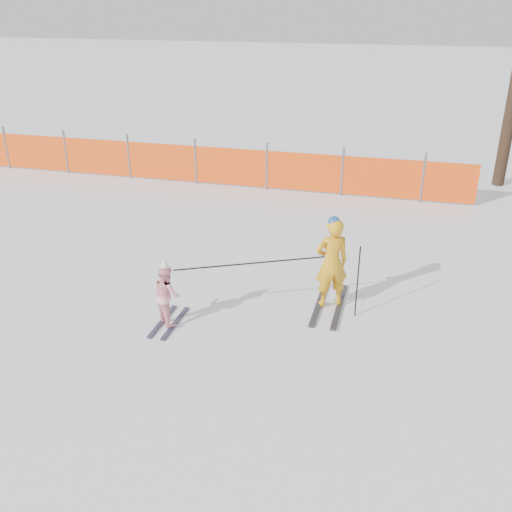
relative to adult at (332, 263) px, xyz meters
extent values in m
plane|color=white|center=(-1.13, -0.99, -0.79)|extent=(120.00, 120.00, 0.00)
cube|color=black|center=(-0.17, 0.00, -0.77)|extent=(0.09, 1.52, 0.04)
cube|color=black|center=(0.17, 0.00, -0.77)|extent=(0.09, 1.52, 0.04)
imported|color=orange|center=(0.00, 0.00, 0.01)|extent=(0.66, 0.57, 1.52)
sphere|color=#194D8B|center=(0.00, 0.00, 0.71)|extent=(0.20, 0.20, 0.20)
cube|color=black|center=(-2.48, -1.20, -0.78)|extent=(0.09, 1.02, 0.03)
cube|color=black|center=(-2.26, -1.20, -0.78)|extent=(0.09, 1.02, 0.03)
imported|color=#FFA6AF|center=(-2.37, -1.20, -0.28)|extent=(0.59, 0.58, 0.97)
cone|color=white|center=(-2.37, -1.20, 0.24)|extent=(0.19, 0.19, 0.24)
cylinder|color=black|center=(0.45, -0.20, -0.18)|extent=(0.02, 0.02, 1.23)
cylinder|color=black|center=(-1.19, -0.60, 0.13)|extent=(2.16, 1.11, 0.02)
cylinder|color=#595960|center=(-10.57, 5.91, -0.17)|extent=(0.06, 0.06, 1.25)
cylinder|color=#595960|center=(-8.57, 5.91, -0.17)|extent=(0.06, 0.06, 1.25)
cylinder|color=#595960|center=(-6.57, 5.91, -0.17)|extent=(0.06, 0.06, 1.25)
cylinder|color=#595960|center=(-4.57, 5.91, -0.17)|extent=(0.06, 0.06, 1.25)
cylinder|color=#595960|center=(-2.57, 5.91, -0.17)|extent=(0.06, 0.06, 1.25)
cylinder|color=#595960|center=(-0.57, 5.91, -0.17)|extent=(0.06, 0.06, 1.25)
cylinder|color=#595960|center=(1.43, 5.91, -0.17)|extent=(0.06, 0.06, 1.25)
cube|color=#F54C0C|center=(-4.91, 5.91, -0.24)|extent=(15.30, 0.03, 1.00)
camera|label=1|loc=(0.99, -8.35, 3.91)|focal=40.00mm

